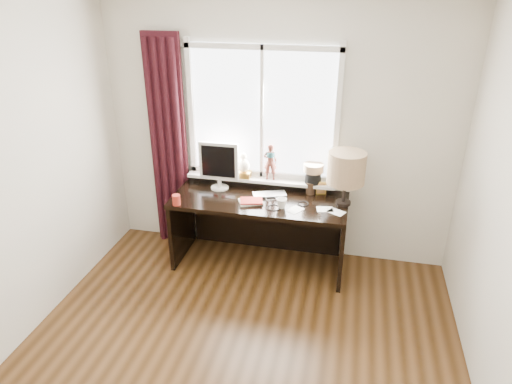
% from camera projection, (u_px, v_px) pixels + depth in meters
% --- Properties ---
extents(wall_back, '(3.50, 0.00, 2.60)m').
position_uv_depth(wall_back, '(278.00, 134.00, 4.51)').
color(wall_back, beige).
rests_on(wall_back, ground).
extents(laptop, '(0.38, 0.31, 0.03)m').
position_uv_depth(laptop, '(270.00, 194.00, 4.49)').
color(laptop, silver).
rests_on(laptop, desk).
extents(mug, '(0.14, 0.14, 0.10)m').
position_uv_depth(mug, '(282.00, 203.00, 4.23)').
color(mug, white).
rests_on(mug, desk).
extents(red_cup, '(0.08, 0.08, 0.10)m').
position_uv_depth(red_cup, '(176.00, 200.00, 4.29)').
color(red_cup, maroon).
rests_on(red_cup, desk).
extents(window, '(1.52, 0.20, 1.40)m').
position_uv_depth(window, '(264.00, 133.00, 4.48)').
color(window, white).
rests_on(window, ground).
extents(curtain, '(0.38, 0.09, 2.25)m').
position_uv_depth(curtain, '(168.00, 146.00, 4.73)').
color(curtain, black).
rests_on(curtain, floor).
extents(desk, '(1.70, 0.70, 0.75)m').
position_uv_depth(desk, '(261.00, 216.00, 4.62)').
color(desk, black).
rests_on(desk, floor).
extents(monitor, '(0.40, 0.18, 0.49)m').
position_uv_depth(monitor, '(219.00, 163.00, 4.53)').
color(monitor, beige).
rests_on(monitor, desk).
extents(notebook_stack, '(0.27, 0.24, 0.03)m').
position_uv_depth(notebook_stack, '(251.00, 201.00, 4.34)').
color(notebook_stack, beige).
rests_on(notebook_stack, desk).
extents(brush_holder, '(0.09, 0.09, 0.25)m').
position_uv_depth(brush_holder, '(311.00, 188.00, 4.51)').
color(brush_holder, black).
rests_on(brush_holder, desk).
extents(icon_frame, '(0.10, 0.04, 0.13)m').
position_uv_depth(icon_frame, '(321.00, 188.00, 4.50)').
color(icon_frame, gold).
rests_on(icon_frame, desk).
extents(table_lamp, '(0.35, 0.35, 0.52)m').
position_uv_depth(table_lamp, '(346.00, 169.00, 4.17)').
color(table_lamp, black).
rests_on(table_lamp, desk).
extents(loose_papers, '(0.55, 0.23, 0.00)m').
position_uv_depth(loose_papers, '(319.00, 210.00, 4.20)').
color(loose_papers, white).
rests_on(loose_papers, desk).
extents(desk_cables, '(0.45, 0.51, 0.01)m').
position_uv_depth(desk_cables, '(283.00, 202.00, 4.35)').
color(desk_cables, black).
rests_on(desk_cables, desk).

